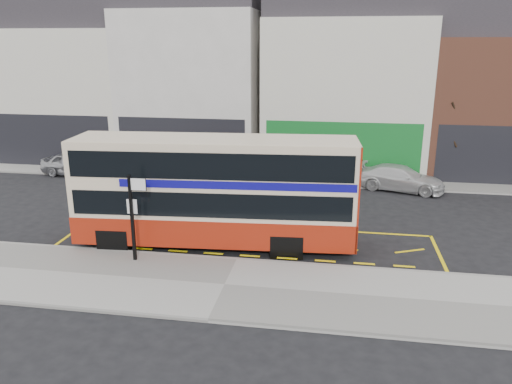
% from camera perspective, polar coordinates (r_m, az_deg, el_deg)
% --- Properties ---
extents(ground, '(120.00, 120.00, 0.00)m').
position_cam_1_polar(ground, '(17.68, -1.94, -7.54)').
color(ground, black).
rests_on(ground, ground).
extents(pavement, '(40.00, 4.00, 0.15)m').
position_cam_1_polar(pavement, '(15.62, -3.61, -10.71)').
color(pavement, '#9C9A94').
rests_on(pavement, ground).
extents(kerb, '(40.00, 0.15, 0.15)m').
position_cam_1_polar(kerb, '(17.31, -2.19, -7.82)').
color(kerb, gray).
rests_on(kerb, ground).
extents(far_pavement, '(50.00, 3.00, 0.15)m').
position_cam_1_polar(far_pavement, '(27.92, 2.44, 1.82)').
color(far_pavement, '#9C9A94').
rests_on(far_pavement, ground).
extents(road_markings, '(14.00, 3.40, 0.01)m').
position_cam_1_polar(road_markings, '(19.12, -1.01, -5.58)').
color(road_markings, yellow).
rests_on(road_markings, ground).
extents(terrace_far_left, '(8.00, 8.01, 10.80)m').
position_cam_1_polar(terrace_far_left, '(35.10, -19.54, 11.83)').
color(terrace_far_left, beige).
rests_on(terrace_far_left, ground).
extents(terrace_left, '(8.00, 8.01, 11.80)m').
position_cam_1_polar(terrace_left, '(32.04, -6.61, 13.17)').
color(terrace_left, silver).
rests_on(terrace_left, ground).
extents(terrace_green_shop, '(9.00, 8.01, 11.30)m').
position_cam_1_polar(terrace_green_shop, '(30.86, 10.11, 12.43)').
color(terrace_green_shop, beige).
rests_on(terrace_green_shop, ground).
extents(terrace_right, '(9.00, 8.01, 10.30)m').
position_cam_1_polar(terrace_right, '(32.26, 26.51, 10.25)').
color(terrace_right, '#93513A').
rests_on(terrace_right, ground).
extents(double_decker_bus, '(10.25, 3.04, 4.04)m').
position_cam_1_polar(double_decker_bus, '(18.10, -4.59, 0.18)').
color(double_decker_bus, beige).
rests_on(double_decker_bus, ground).
extents(bus_stop_post, '(0.74, 0.13, 2.98)m').
position_cam_1_polar(bus_stop_post, '(17.01, -13.83, -1.99)').
color(bus_stop_post, black).
rests_on(bus_stop_post, pavement).
extents(car_silver, '(4.03, 2.07, 1.31)m').
position_cam_1_polar(car_silver, '(29.99, -19.97, 3.01)').
color(car_silver, '#AFB0B4').
rests_on(car_silver, ground).
extents(car_grey, '(4.50, 1.63, 1.47)m').
position_cam_1_polar(car_grey, '(26.02, -4.35, 2.17)').
color(car_grey, '#414449').
rests_on(car_grey, ground).
extents(car_white, '(4.66, 2.89, 1.26)m').
position_cam_1_polar(car_white, '(26.42, 16.17, 1.53)').
color(car_white, silver).
rests_on(car_white, ground).
extents(street_tree_right, '(2.58, 2.58, 5.57)m').
position_cam_1_polar(street_tree_right, '(28.49, 21.50, 8.62)').
color(street_tree_right, black).
rests_on(street_tree_right, ground).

